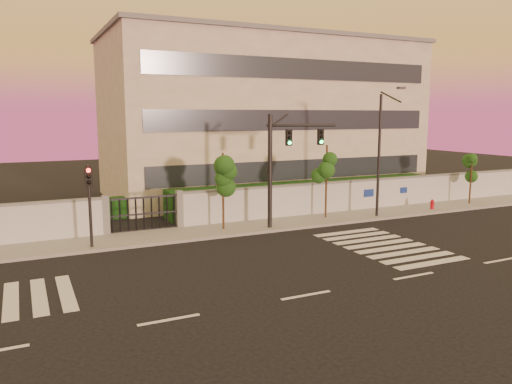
% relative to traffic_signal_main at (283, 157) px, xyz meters
% --- Properties ---
extents(ground, '(120.00, 120.00, 0.00)m').
position_rel_traffic_signal_main_xyz_m(ground, '(-4.30, -9.67, -4.05)').
color(ground, black).
rests_on(ground, ground).
extents(sidewalk, '(60.00, 3.00, 0.15)m').
position_rel_traffic_signal_main_xyz_m(sidewalk, '(-4.30, 0.83, -3.98)').
color(sidewalk, gray).
rests_on(sidewalk, ground).
extents(perimeter_wall, '(60.00, 0.36, 2.20)m').
position_rel_traffic_signal_main_xyz_m(perimeter_wall, '(-4.19, 2.33, -2.98)').
color(perimeter_wall, silver).
rests_on(perimeter_wall, ground).
extents(hedge_row, '(41.00, 4.25, 1.80)m').
position_rel_traffic_signal_main_xyz_m(hedge_row, '(-3.13, 5.07, -3.23)').
color(hedge_row, '#103510').
rests_on(hedge_row, ground).
extents(institutional_building, '(24.40, 12.40, 12.25)m').
position_rel_traffic_signal_main_xyz_m(institutional_building, '(4.70, 12.32, 2.10)').
color(institutional_building, '#B6AC9A').
rests_on(institutional_building, ground).
extents(road_markings, '(57.00, 7.62, 0.02)m').
position_rel_traffic_signal_main_xyz_m(road_markings, '(-5.88, -5.91, -4.04)').
color(road_markings, silver).
rests_on(road_markings, ground).
extents(street_tree_d, '(1.45, 1.16, 4.34)m').
position_rel_traffic_signal_main_xyz_m(street_tree_d, '(-3.27, 0.78, -0.85)').
color(street_tree_d, '#382314').
rests_on(street_tree_d, ground).
extents(street_tree_e, '(1.49, 1.18, 4.56)m').
position_rel_traffic_signal_main_xyz_m(street_tree_e, '(3.56, 1.02, -0.69)').
color(street_tree_e, '#382314').
rests_on(street_tree_e, ground).
extents(street_tree_f, '(1.42, 1.13, 3.61)m').
position_rel_traffic_signal_main_xyz_m(street_tree_f, '(15.40, 0.65, -1.39)').
color(street_tree_f, '#382314').
rests_on(street_tree_f, ground).
extents(traffic_signal_main, '(4.00, 1.23, 6.41)m').
position_rel_traffic_signal_main_xyz_m(traffic_signal_main, '(0.00, 0.00, 0.00)').
color(traffic_signal_main, black).
rests_on(traffic_signal_main, ground).
extents(traffic_signal_secondary, '(0.32, 0.32, 4.09)m').
position_rel_traffic_signal_main_xyz_m(traffic_signal_secondary, '(-10.36, -0.10, -1.46)').
color(traffic_signal_secondary, black).
rests_on(traffic_signal_secondary, ground).
extents(streetlight_east, '(0.47, 1.91, 7.95)m').
position_rel_traffic_signal_main_xyz_m(streetlight_east, '(6.66, -0.17, 0.24)').
color(streetlight_east, black).
rests_on(streetlight_east, ground).
extents(fire_hydrant, '(0.31, 0.30, 0.80)m').
position_rel_traffic_signal_main_xyz_m(fire_hydrant, '(11.46, 0.22, -3.66)').
color(fire_hydrant, '#AF0B1C').
rests_on(fire_hydrant, ground).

